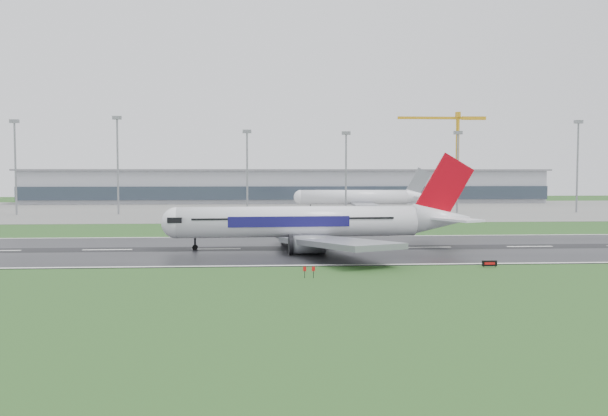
{
  "coord_description": "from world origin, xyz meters",
  "views": [
    {
      "loc": [
        -11.22,
        -117.96,
        14.38
      ],
      "look_at": [
        -2.82,
        12.0,
        7.0
      ],
      "focal_mm": 37.36,
      "sensor_mm": 36.0,
      "label": 1
    }
  ],
  "objects": [
    {
      "name": "terminal",
      "position": [
        0.0,
        185.0,
        7.5
      ],
      "size": [
        240.0,
        36.0,
        15.0
      ],
      "primitive_type": "cube",
      "color": "gray",
      "rests_on": "ground"
    },
    {
      "name": "parked_airliner",
      "position": [
        25.38,
        120.22,
        7.85
      ],
      "size": [
        55.29,
        51.81,
        15.53
      ],
      "primitive_type": null,
      "rotation": [
        0.0,
        0.0,
        -0.05
      ],
      "color": "white",
      "rests_on": "apron"
    },
    {
      "name": "ground",
      "position": [
        0.0,
        0.0,
        0.0
      ],
      "size": [
        520.0,
        520.0,
        0.0
      ],
      "primitive_type": "plane",
      "color": "#20471A",
      "rests_on": "ground"
    },
    {
      "name": "main_airliner",
      "position": [
        -0.67,
        -0.58,
        8.69
      ],
      "size": [
        60.8,
        58.16,
        17.19
      ],
      "primitive_type": null,
      "rotation": [
        0.0,
        0.0,
        0.05
      ],
      "color": "white",
      "rests_on": "runway"
    },
    {
      "name": "floodmast_1",
      "position": [
        -60.41,
        100.0,
        16.08
      ],
      "size": [
        0.64,
        0.64,
        32.16
      ],
      "primitive_type": "cylinder",
      "color": "gray",
      "rests_on": "ground"
    },
    {
      "name": "floodmast_2",
      "position": [
        -16.71,
        100.0,
        13.86
      ],
      "size": [
        0.64,
        0.64,
        27.72
      ],
      "primitive_type": "cylinder",
      "color": "gray",
      "rests_on": "ground"
    },
    {
      "name": "tower_crane",
      "position": [
        87.94,
        200.0,
        22.46
      ],
      "size": [
        45.56,
        2.52,
        44.91
      ],
      "primitive_type": null,
      "rotation": [
        0.0,
        0.0,
        0.0
      ],
      "color": "#C38C15",
      "rests_on": "ground"
    },
    {
      "name": "apron",
      "position": [
        0.0,
        125.0,
        0.04
      ],
      "size": [
        400.0,
        130.0,
        0.08
      ],
      "primitive_type": "cube",
      "color": "slate",
      "rests_on": "ground"
    },
    {
      "name": "floodmast_3",
      "position": [
        17.45,
        100.0,
        13.65
      ],
      "size": [
        0.64,
        0.64,
        27.3
      ],
      "primitive_type": "cylinder",
      "color": "gray",
      "rests_on": "ground"
    },
    {
      "name": "floodmast_0",
      "position": [
        -94.17,
        100.0,
        15.41
      ],
      "size": [
        0.64,
        0.64,
        30.81
      ],
      "primitive_type": "cylinder",
      "color": "gray",
      "rests_on": "ground"
    },
    {
      "name": "runway",
      "position": [
        0.0,
        0.0,
        0.05
      ],
      "size": [
        400.0,
        45.0,
        0.1
      ],
      "primitive_type": "cube",
      "color": "black",
      "rests_on": "ground"
    },
    {
      "name": "runway_sign",
      "position": [
        22.96,
        -24.95,
        0.52
      ],
      "size": [
        2.26,
        1.01,
        1.04
      ],
      "primitive_type": null,
      "rotation": [
        0.0,
        0.0,
        -0.34
      ],
      "color": "black",
      "rests_on": "ground"
    },
    {
      "name": "floodmast_4",
      "position": [
        56.86,
        100.0,
        13.8
      ],
      "size": [
        0.64,
        0.64,
        27.6
      ],
      "primitive_type": "cylinder",
      "color": "gray",
      "rests_on": "ground"
    },
    {
      "name": "floodmast_5",
      "position": [
        100.23,
        100.0,
        15.81
      ],
      "size": [
        0.64,
        0.64,
        31.61
      ],
      "primitive_type": "cylinder",
      "color": "gray",
      "rests_on": "ground"
    }
  ]
}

